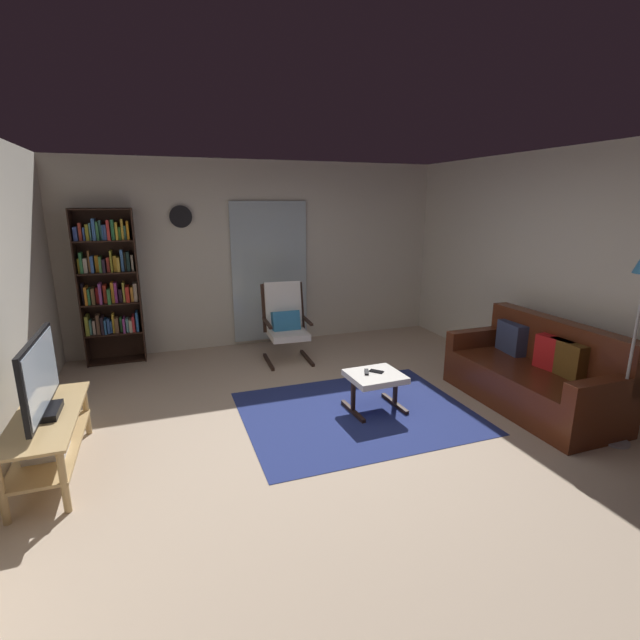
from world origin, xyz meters
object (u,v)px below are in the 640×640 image
(tv_stand, at_px, (49,436))
(lounge_armchair, at_px, (285,320))
(leather_sofa, at_px, (535,375))
(cell_phone, at_px, (376,371))
(tv_remote, at_px, (367,372))
(television, at_px, (40,379))
(wall_clock, at_px, (181,217))
(ottoman, at_px, (375,380))
(bookshelf_near_tv, at_px, (109,283))

(tv_stand, xyz_separation_m, lounge_armchair, (2.41, 1.95, 0.22))
(leather_sofa, relative_size, cell_phone, 12.65)
(lounge_armchair, distance_m, tv_remote, 1.77)
(leather_sofa, distance_m, tv_remote, 1.74)
(television, distance_m, cell_phone, 2.90)
(tv_stand, bearing_deg, tv_remote, 4.57)
(tv_remote, xyz_separation_m, wall_clock, (-1.53, 2.54, 1.46))
(lounge_armchair, bearing_deg, television, -141.32)
(television, bearing_deg, leather_sofa, -3.86)
(wall_clock, bearing_deg, tv_stand, -114.12)
(leather_sofa, xyz_separation_m, tv_remote, (-1.66, 0.50, 0.07))
(tv_stand, bearing_deg, cell_phone, 4.20)
(tv_stand, height_order, ottoman, tv_stand)
(bookshelf_near_tv, relative_size, lounge_armchair, 1.92)
(leather_sofa, bearing_deg, cell_phone, 162.59)
(leather_sofa, relative_size, tv_remote, 12.30)
(lounge_armchair, xyz_separation_m, tv_remote, (0.36, -1.73, -0.14))
(tv_stand, xyz_separation_m, leather_sofa, (4.43, -0.28, 0.00))
(bookshelf_near_tv, bearing_deg, wall_clock, 7.49)
(television, height_order, leather_sofa, television)
(tv_stand, height_order, tv_remote, tv_stand)
(television, distance_m, tv_remote, 2.80)
(lounge_armchair, height_order, wall_clock, wall_clock)
(bookshelf_near_tv, distance_m, cell_phone, 3.60)
(tv_stand, distance_m, lounge_armchair, 3.11)
(tv_stand, height_order, leather_sofa, leather_sofa)
(tv_stand, relative_size, wall_clock, 4.29)
(lounge_armchair, distance_m, wall_clock, 1.94)
(tv_stand, bearing_deg, wall_clock, 65.88)
(bookshelf_near_tv, distance_m, tv_remote, 3.52)
(bookshelf_near_tv, bearing_deg, cell_phone, -43.25)
(tv_remote, bearing_deg, tv_stand, -152.18)
(tv_remote, relative_size, cell_phone, 1.03)
(lounge_armchair, xyz_separation_m, ottoman, (0.43, -1.78, -0.22))
(tv_stand, height_order, cell_phone, tv_stand)
(tv_stand, xyz_separation_m, bookshelf_near_tv, (0.30, 2.64, 0.72))
(lounge_armchair, xyz_separation_m, cell_phone, (0.46, -1.74, -0.15))
(leather_sofa, bearing_deg, tv_remote, 163.29)
(television, relative_size, leather_sofa, 0.55)
(bookshelf_near_tv, relative_size, wall_clock, 6.78)
(television, height_order, lounge_armchair, television)
(television, xyz_separation_m, cell_phone, (2.87, 0.19, -0.38))
(television, relative_size, tv_remote, 6.76)
(television, bearing_deg, lounge_armchair, 38.68)
(tv_stand, height_order, lounge_armchair, lounge_armchair)
(bookshelf_near_tv, xyz_separation_m, cell_phone, (2.58, -2.43, -0.65))
(ottoman, distance_m, tv_remote, 0.12)
(tv_stand, relative_size, tv_remote, 8.64)
(lounge_armchair, bearing_deg, wall_clock, 145.55)
(ottoman, distance_m, cell_phone, 0.09)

